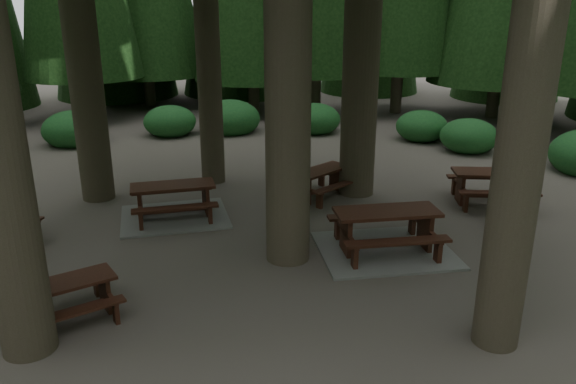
{
  "coord_description": "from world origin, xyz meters",
  "views": [
    {
      "loc": [
        1.27,
        -9.8,
        4.82
      ],
      "look_at": [
        0.77,
        0.98,
        1.1
      ],
      "focal_mm": 35.0,
      "sensor_mm": 36.0,
      "label": 1
    }
  ],
  "objects_px": {
    "picnic_table_c": "(174,206)",
    "picnic_table_d": "(492,182)",
    "picnic_table_a": "(386,237)",
    "picnic_table_f": "(321,179)",
    "picnic_table_e": "(64,295)"
  },
  "relations": [
    {
      "from": "picnic_table_e",
      "to": "picnic_table_c",
      "type": "bearing_deg",
      "value": 44.64
    },
    {
      "from": "picnic_table_f",
      "to": "picnic_table_d",
      "type": "bearing_deg",
      "value": -52.11
    },
    {
      "from": "picnic_table_d",
      "to": "picnic_table_f",
      "type": "bearing_deg",
      "value": 176.67
    },
    {
      "from": "picnic_table_d",
      "to": "picnic_table_c",
      "type": "bearing_deg",
      "value": -169.13
    },
    {
      "from": "picnic_table_d",
      "to": "picnic_table_f",
      "type": "relative_size",
      "value": 0.9
    },
    {
      "from": "picnic_table_f",
      "to": "picnic_table_e",
      "type": "bearing_deg",
      "value": -171.72
    },
    {
      "from": "picnic_table_c",
      "to": "picnic_table_a",
      "type": "bearing_deg",
      "value": -36.19
    },
    {
      "from": "picnic_table_d",
      "to": "picnic_table_f",
      "type": "distance_m",
      "value": 4.23
    },
    {
      "from": "picnic_table_a",
      "to": "picnic_table_f",
      "type": "height_order",
      "value": "picnic_table_a"
    },
    {
      "from": "picnic_table_c",
      "to": "picnic_table_d",
      "type": "height_order",
      "value": "picnic_table_d"
    },
    {
      "from": "picnic_table_e",
      "to": "picnic_table_f",
      "type": "distance_m",
      "value": 7.32
    },
    {
      "from": "picnic_table_a",
      "to": "picnic_table_f",
      "type": "bearing_deg",
      "value": 99.64
    },
    {
      "from": "picnic_table_c",
      "to": "picnic_table_d",
      "type": "bearing_deg",
      "value": -6.91
    },
    {
      "from": "picnic_table_a",
      "to": "picnic_table_f",
      "type": "xyz_separation_m",
      "value": [
        -1.27,
        3.28,
        0.16
      ]
    },
    {
      "from": "picnic_table_e",
      "to": "picnic_table_f",
      "type": "height_order",
      "value": "picnic_table_f"
    }
  ]
}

